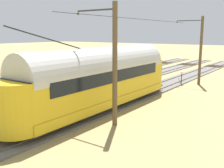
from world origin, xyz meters
TOP-DOWN VIEW (x-y plane):
  - ground_plane at (0.00, 0.00)m, footprint 220.00×220.00m
  - track_streetcar_siding at (-4.35, -0.31)m, footprint 2.80×80.00m
  - track_adjacent_siding at (0.00, -0.31)m, footprint 2.80×80.00m
  - track_third_siding at (4.35, -0.31)m, footprint 2.80×80.00m
  - vintage_streetcar at (-4.35, -1.61)m, footprint 2.65×16.02m
  - catenary_pole_foreground at (-6.94, -14.72)m, footprint 2.88×0.28m
  - catenary_pole_mid_near at (-6.94, 0.54)m, footprint 2.88×0.28m
  - overhead_wire_run at (-4.46, -7.71)m, footprint 2.68×19.26m
  - switch_stand at (-5.54, -13.63)m, footprint 0.50×0.30m

SIDE VIEW (x-z plane):
  - ground_plane at x=0.00m, z-range 0.00..0.00m
  - track_streetcar_siding at x=-4.35m, z-range -0.04..0.14m
  - track_adjacent_siding at x=0.00m, z-range -0.04..0.14m
  - track_third_siding at x=4.35m, z-range -0.04..0.14m
  - switch_stand at x=-5.54m, z-range 0.08..1.32m
  - vintage_streetcar at x=-4.35m, z-range -0.46..4.96m
  - catenary_pole_foreground at x=-6.94m, z-range 0.16..7.08m
  - catenary_pole_mid_near at x=-6.94m, z-range 0.16..7.08m
  - overhead_wire_run at x=-4.46m, z-range 6.29..6.46m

